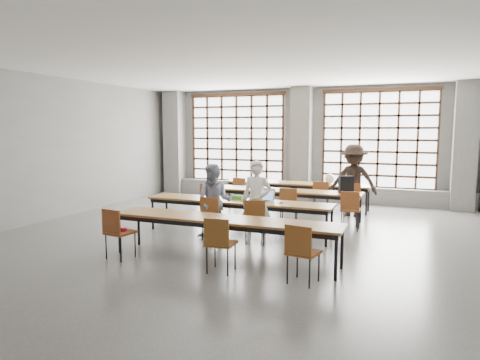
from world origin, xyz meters
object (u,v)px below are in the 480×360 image
object	(u,v)px
chair_front_left	(212,214)
mouse	(281,202)
desk_row_a	(297,185)
chair_front_right	(255,217)
chair_near_mid	(219,239)
student_female	(215,202)
chair_mid_left	(210,197)
red_pouch	(120,230)
desk_row_b	(279,192)
chair_back_right	(352,196)
laptop_front	(265,198)
student_back	(353,180)
chair_near_right	(301,248)
plastic_bag	(329,179)
desk_row_d	(224,222)
phone	(244,201)
green_box	(237,197)
laptop_back	(346,182)
desk_row_c	(238,203)
chair_back_left	(241,190)
student_male	(257,202)
chair_back_mid	(321,194)
chair_mid_right	(350,206)
chair_mid_centre	(289,202)
backpack	(346,184)
chair_near_left	(117,228)

from	to	relation	value
chair_front_left	mouse	xyz separation A→B (m)	(1.25, 0.61, 0.21)
desk_row_a	chair_front_right	xyz separation A→B (m)	(0.22, -4.00, -0.13)
chair_near_mid	student_female	xyz separation A→B (m)	(-0.98, 1.90, 0.22)
chair_mid_left	red_pouch	size ratio (longest dim) A/B	4.40
desk_row_b	chair_mid_left	xyz separation A→B (m)	(-1.61, -0.63, -0.13)
chair_back_right	laptop_front	bearing A→B (deg)	-118.60
student_back	laptop_front	distance (m)	3.12
chair_front_left	chair_near_right	world-z (taller)	same
mouse	plastic_bag	distance (m)	3.46
desk_row_d	chair_near_right	bearing A→B (deg)	-22.91
chair_front_right	phone	bearing A→B (deg)	129.84
chair_near_mid	plastic_bag	bearing A→B (deg)	83.88
desk_row_d	green_box	bearing A→B (deg)	105.69
student_back	mouse	world-z (taller)	student_back
chair_front_right	student_back	distance (m)	3.78
laptop_back	student_back	bearing A→B (deg)	-66.41
desk_row_c	laptop_front	bearing A→B (deg)	10.70
plastic_bag	chair_back_left	bearing A→B (deg)	-163.67
laptop_front	phone	world-z (taller)	laptop_front
student_back	plastic_bag	world-z (taller)	student_back
chair_near_right	student_male	size ratio (longest dim) A/B	0.54
desk_row_a	chair_back_left	distance (m)	1.55
laptop_back	chair_front_right	bearing A→B (deg)	-105.18
desk_row_b	red_pouch	bearing A→B (deg)	-110.75
student_back	phone	xyz separation A→B (m)	(-1.82, -2.97, -0.18)
chair_back_left	chair_near_right	bearing A→B (deg)	-60.01
chair_back_mid	chair_near_right	world-z (taller)	same
chair_back_left	chair_front_right	size ratio (longest dim) A/B	1.00
chair_mid_right	plastic_bag	bearing A→B (deg)	111.27
chair_mid_centre	red_pouch	bearing A→B (deg)	-119.34
chair_front_right	chair_near_right	distance (m)	2.22
chair_back_left	plastic_bag	distance (m)	2.43
chair_mid_right	green_box	world-z (taller)	chair_mid_right
chair_back_left	chair_near_right	distance (m)	5.94
chair_near_mid	chair_back_right	bearing A→B (deg)	75.51
student_back	backpack	size ratio (longest dim) A/B	4.58
desk_row_d	laptop_back	xyz separation A→B (m)	(1.26, 5.25, 0.13)
desk_row_d	chair_mid_centre	xyz separation A→B (m)	(0.30, 3.00, -0.13)
chair_near_right	backpack	size ratio (longest dim) A/B	2.20
laptop_back	chair_back_mid	bearing A→B (deg)	-125.55
chair_back_left	chair_near_right	world-z (taller)	same
desk_row_d	laptop_front	distance (m)	1.89
plastic_bag	desk_row_a	bearing A→B (deg)	-176.82
chair_mid_centre	student_male	bearing A→B (deg)	-95.48
chair_back_mid	phone	xyz separation A→B (m)	(-1.03, -2.85, 0.20)
red_pouch	desk_row_a	bearing A→B (deg)	74.04
chair_near_mid	chair_mid_left	bearing A→B (deg)	118.01
chair_mid_centre	backpack	world-z (taller)	backpack
desk_row_a	chair_mid_right	distance (m)	2.78
chair_near_left	chair_near_mid	size ratio (longest dim) A/B	1.00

